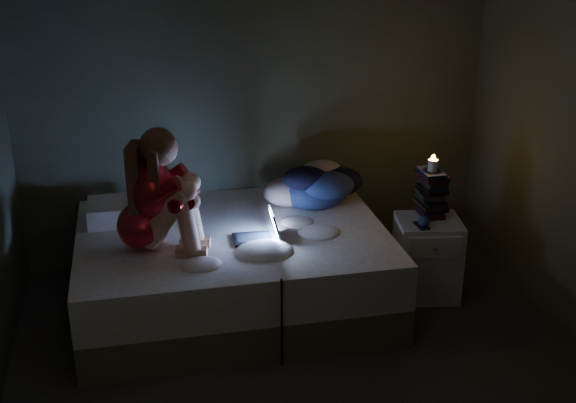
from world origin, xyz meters
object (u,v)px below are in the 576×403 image
object	(u,v)px
bed	(233,268)
woman	(140,190)
phone	(424,226)
nightstand	(427,258)
laptop	(255,225)
candle	(433,164)

from	to	relation	value
bed	woman	bearing A→B (deg)	-162.77
phone	nightstand	bearing A→B (deg)	39.32
laptop	candle	size ratio (longest dim) A/B	3.84
laptop	nightstand	world-z (taller)	laptop
woman	candle	xyz separation A→B (m)	(2.00, 0.12, -0.01)
candle	phone	distance (m)	0.44
bed	nightstand	distance (m)	1.39
candle	phone	size ratio (longest dim) A/B	0.57
laptop	woman	bearing A→B (deg)	-177.10
bed	phone	world-z (taller)	phone
nightstand	phone	distance (m)	0.33
woman	nightstand	world-z (taller)	woman
bed	nightstand	bearing A→B (deg)	-6.01
bed	nightstand	size ratio (longest dim) A/B	3.56
nightstand	bed	bearing A→B (deg)	-176.19
phone	woman	bearing A→B (deg)	166.03
bed	woman	world-z (taller)	woman
phone	bed	bearing A→B (deg)	157.19
woman	nightstand	size ratio (longest dim) A/B	1.41
phone	laptop	bearing A→B (deg)	164.68
bed	laptop	distance (m)	0.46
bed	nightstand	xyz separation A→B (m)	(1.38, -0.15, 0.01)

